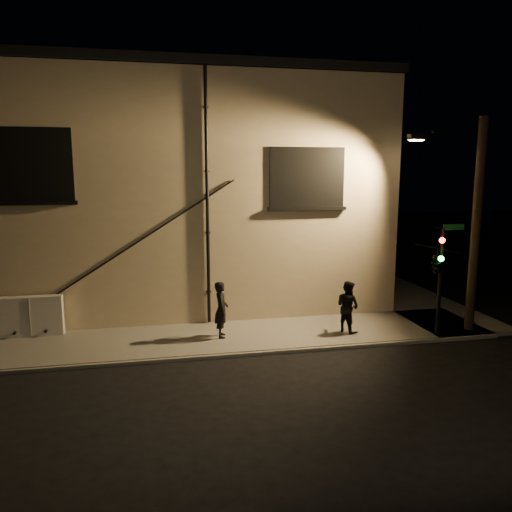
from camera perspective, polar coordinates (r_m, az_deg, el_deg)
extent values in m
plane|color=black|center=(14.77, 3.01, -10.96)|extent=(90.00, 90.00, 0.00)
cube|color=#625E58|center=(15.74, -9.18, -9.52)|extent=(20.00, 3.00, 0.12)
cube|color=#625E58|center=(24.15, 13.24, -2.88)|extent=(3.00, 16.00, 0.12)
cube|color=tan|center=(22.39, -10.32, 7.09)|extent=(16.00, 12.00, 8.50)
cube|color=black|center=(22.64, -10.68, 18.28)|extent=(16.20, 12.20, 0.30)
cube|color=black|center=(16.71, -23.96, 9.54)|extent=(2.20, 0.10, 2.20)
cube|color=black|center=(16.73, -23.95, 9.54)|extent=(1.98, 0.05, 1.98)
cube|color=black|center=(17.13, 5.88, 8.95)|extent=(2.60, 0.10, 2.00)
cube|color=#A5B28C|center=(17.14, 5.86, 8.95)|extent=(2.38, 0.05, 1.78)
cylinder|color=black|center=(16.40, -5.59, 6.51)|extent=(0.11, 0.11, 8.30)
cylinder|color=black|center=(16.47, -13.16, 1.74)|extent=(5.96, 0.04, 3.75)
cylinder|color=black|center=(16.46, -12.75, 1.96)|extent=(5.96, 0.04, 3.75)
cube|color=beige|center=(17.11, -24.34, -6.29)|extent=(1.91, 0.32, 1.26)
imported|color=black|center=(15.48, -4.00, -6.11)|extent=(0.47, 0.67, 1.75)
imported|color=black|center=(16.22, 10.43, -5.69)|extent=(0.93, 1.01, 1.66)
cylinder|color=black|center=(16.52, 20.27, -2.85)|extent=(0.12, 0.12, 3.34)
imported|color=black|center=(16.18, 19.98, -0.53)|extent=(0.79, 2.06, 0.81)
sphere|color=#FF140C|center=(15.94, 20.51, 1.69)|extent=(0.17, 0.17, 0.17)
sphere|color=#14FF3F|center=(16.02, 20.40, -0.29)|extent=(0.17, 0.17, 0.17)
cube|color=#0C4C1E|center=(16.44, 21.66, 3.09)|extent=(0.70, 0.03, 0.18)
cylinder|color=black|center=(17.19, 23.84, 2.93)|extent=(0.29, 0.29, 6.86)
cylinder|color=black|center=(17.15, 21.20, 12.98)|extent=(1.74, 0.95, 0.10)
cube|color=black|center=(17.21, 17.88, 12.83)|extent=(0.55, 0.28, 0.18)
cube|color=#FFC672|center=(17.21, 17.86, 12.50)|extent=(0.42, 0.20, 0.04)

